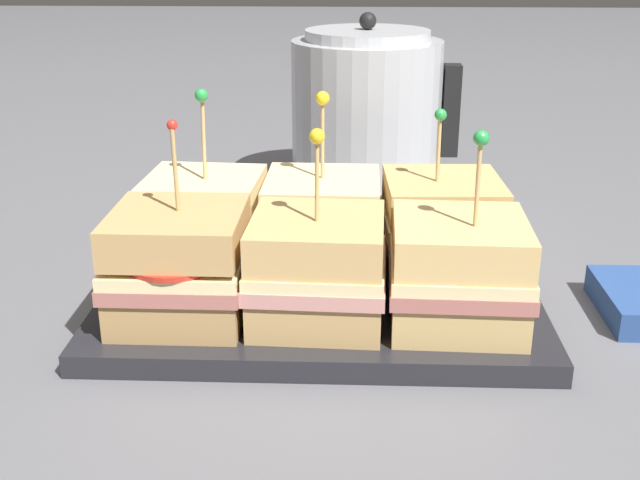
# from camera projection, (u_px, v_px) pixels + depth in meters

# --- Properties ---
(ground_plane) EXTENTS (6.00, 6.00, 0.00)m
(ground_plane) POSITION_uv_depth(u_px,v_px,m) (320.00, 309.00, 0.68)
(ground_plane) COLOR slate
(serving_platter) EXTENTS (0.36, 0.24, 0.02)m
(serving_platter) POSITION_uv_depth(u_px,v_px,m) (320.00, 300.00, 0.68)
(serving_platter) COLOR #232328
(serving_platter) RESTS_ON ground_plane
(sandwich_front_left) EXTENTS (0.11, 0.11, 0.16)m
(sandwich_front_left) POSITION_uv_depth(u_px,v_px,m) (179.00, 265.00, 0.62)
(sandwich_front_left) COLOR tan
(sandwich_front_left) RESTS_ON serving_platter
(sandwich_front_center) EXTENTS (0.11, 0.11, 0.15)m
(sandwich_front_center) POSITION_uv_depth(u_px,v_px,m) (319.00, 269.00, 0.61)
(sandwich_front_center) COLOR tan
(sandwich_front_center) RESTS_ON serving_platter
(sandwich_front_right) EXTENTS (0.11, 0.11, 0.15)m
(sandwich_front_right) POSITION_uv_depth(u_px,v_px,m) (458.00, 272.00, 0.61)
(sandwich_front_right) COLOR tan
(sandwich_front_right) RESTS_ON serving_platter
(sandwich_back_left) EXTENTS (0.11, 0.11, 0.16)m
(sandwich_back_left) POSITION_uv_depth(u_px,v_px,m) (204.00, 222.00, 0.71)
(sandwich_back_left) COLOR beige
(sandwich_back_left) RESTS_ON serving_platter
(sandwich_back_center) EXTENTS (0.11, 0.11, 0.16)m
(sandwich_back_center) POSITION_uv_depth(u_px,v_px,m) (324.00, 223.00, 0.71)
(sandwich_back_center) COLOR beige
(sandwich_back_center) RESTS_ON serving_platter
(sandwich_back_right) EXTENTS (0.11, 0.11, 0.15)m
(sandwich_back_right) POSITION_uv_depth(u_px,v_px,m) (441.00, 224.00, 0.71)
(sandwich_back_right) COLOR tan
(sandwich_back_right) RESTS_ON serving_platter
(kettle_steel) EXTENTS (0.20, 0.18, 0.21)m
(kettle_steel) POSITION_uv_depth(u_px,v_px,m) (367.00, 114.00, 0.97)
(kettle_steel) COLOR #B7BABF
(kettle_steel) RESTS_ON ground_plane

